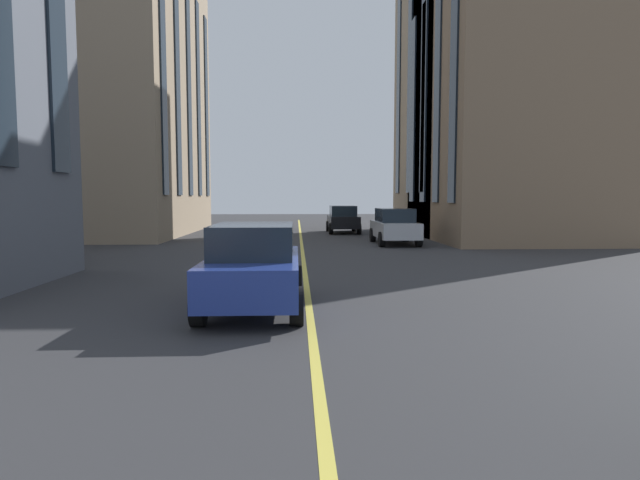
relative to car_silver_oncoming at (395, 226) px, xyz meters
The scene contains 7 objects.
lane_centre_line 11.15m from the car_silver_oncoming, 153.82° to the left, with size 80.00×0.16×0.01m.
car_silver_oncoming is the anchor object (origin of this frame).
car_black_parked_a 9.20m from the car_silver_oncoming, 12.13° to the left, with size 4.70×2.14×1.88m.
car_blue_parked_b 17.04m from the car_silver_oncoming, 158.97° to the left, with size 4.70×2.14×1.88m.
building_left_near 22.72m from the car_silver_oncoming, 64.93° to the left, with size 17.30×13.64×18.55m.
building_right_near 10.63m from the car_silver_oncoming, 68.15° to the right, with size 12.04×10.00×15.65m.
building_right_far 15.00m from the car_silver_oncoming, 43.91° to the right, with size 11.78×11.55×19.94m.
Camera 1 is at (2.51, 0.28, 2.47)m, focal length 29.56 mm.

